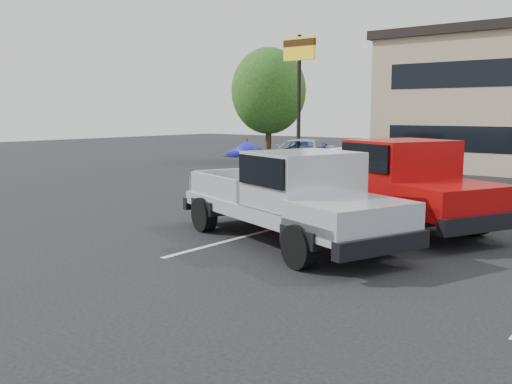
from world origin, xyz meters
The scene contains 8 objects.
ground centered at (0.00, 0.00, 0.00)m, with size 90.00×90.00×0.00m, color black.
stripe_left centered at (-3.00, 2.00, 0.00)m, with size 0.12×5.00×0.01m, color silver.
motel_sign centered at (-10.00, 14.00, 4.65)m, with size 1.60×0.22×6.00m.
tree_left centered at (-14.00, 17.00, 3.73)m, with size 3.96×3.96×6.02m.
silver_pickup centered at (-1.71, 1.82, 1.05)m, with size 6.02×3.77×2.06m.
red_pickup centered at (-0.98, 4.75, 1.10)m, with size 6.41×4.48×2.01m.
silver_sedan centered at (-3.16, 7.39, 0.80)m, with size 1.69×4.86×1.60m, color #B9BAC1.
blue_suv centered at (-9.45, 13.41, 0.73)m, with size 2.41×5.22×1.45m, color #98B9E3.
Camera 1 is at (4.60, -7.27, 2.62)m, focal length 40.00 mm.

